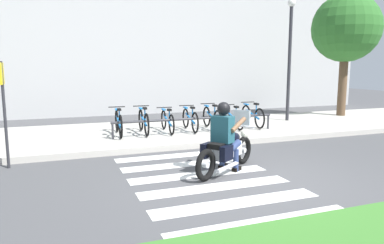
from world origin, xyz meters
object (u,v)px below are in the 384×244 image
(bicycle_2, at_px, (167,121))
(bicycle_3, at_px, (190,119))
(bicycle_1, at_px, (144,121))
(street_sign, at_px, (3,95))
(bike_rack, at_px, (197,119))
(bicycle_5, at_px, (233,117))
(bicycle_4, at_px, (212,118))
(bicycle_6, at_px, (252,116))
(rider, at_px, (225,132))
(tree_near_rack, at_px, (346,29))
(bicycle_0, at_px, (119,123))
(motorcycle, at_px, (227,150))
(street_lamp, at_px, (290,50))

(bicycle_2, distance_m, bicycle_3, 0.73)
(bicycle_1, height_order, street_sign, street_sign)
(bike_rack, bearing_deg, bicycle_5, 20.87)
(bike_rack, bearing_deg, bicycle_1, 159.18)
(bicycle_4, bearing_deg, bicycle_3, 179.95)
(bicycle_1, height_order, bicycle_4, bicycle_1)
(street_sign, bearing_deg, bicycle_6, 16.74)
(rider, height_order, tree_near_rack, tree_near_rack)
(bicycle_0, distance_m, bicycle_5, 3.64)
(rider, bearing_deg, motorcycle, 31.36)
(motorcycle, xyz_separation_m, bike_rack, (0.65, 3.36, 0.12))
(bicycle_2, height_order, bike_rack, bicycle_2)
(motorcycle, distance_m, bicycle_2, 3.91)
(bicycle_3, distance_m, bicycle_6, 2.18)
(bike_rack, bearing_deg, motorcycle, -101.00)
(motorcycle, height_order, bicycle_5, motorcycle)
(bicycle_0, xyz_separation_m, tree_near_rack, (9.14, 1.20, 3.06))
(bicycle_3, distance_m, street_lamp, 4.72)
(bicycle_0, distance_m, bicycle_6, 4.37)
(street_sign, bearing_deg, tree_near_rack, 15.66)
(bicycle_5, bearing_deg, bicycle_0, -179.98)
(bicycle_1, bearing_deg, street_sign, -147.91)
(bicycle_0, relative_size, bicycle_5, 1.02)
(bicycle_2, bearing_deg, tree_near_rack, 8.84)
(bicycle_2, distance_m, street_sign, 4.71)
(bicycle_2, xyz_separation_m, street_lamp, (4.83, 0.79, 2.21))
(bicycle_0, bearing_deg, bicycle_2, 0.05)
(street_sign, relative_size, tree_near_rack, 0.45)
(bicycle_1, distance_m, tree_near_rack, 9.03)
(street_sign, bearing_deg, bicycle_1, 32.09)
(bicycle_2, height_order, street_sign, street_sign)
(bicycle_6, height_order, bike_rack, bicycle_6)
(bicycle_1, distance_m, bicycle_5, 2.91)
(bicycle_6, distance_m, street_sign, 7.38)
(bicycle_1, xyz_separation_m, bike_rack, (1.46, -0.55, 0.06))
(bike_rack, relative_size, tree_near_rack, 1.01)
(motorcycle, xyz_separation_m, bicycle_1, (-0.80, 3.91, 0.06))
(motorcycle, relative_size, bike_rack, 0.36)
(bicycle_2, distance_m, bicycle_6, 2.91)
(bicycle_4, height_order, bike_rack, bicycle_4)
(rider, relative_size, bike_rack, 0.29)
(bicycle_5, xyz_separation_m, bike_rack, (-1.46, -0.56, 0.09))
(bicycle_2, relative_size, tree_near_rack, 0.33)
(street_sign, bearing_deg, bicycle_2, 27.27)
(bike_rack, bearing_deg, bicycle_2, 142.67)
(street_sign, xyz_separation_m, tree_near_rack, (11.77, 3.30, 2.05))
(bicycle_2, bearing_deg, bicycle_3, -0.06)
(rider, height_order, bike_rack, rider)
(street_sign, height_order, tree_near_rack, tree_near_rack)
(bicycle_2, bearing_deg, bicycle_1, -179.89)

